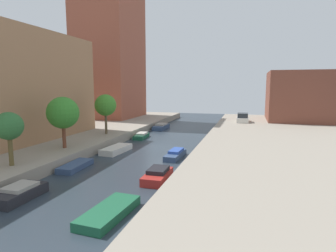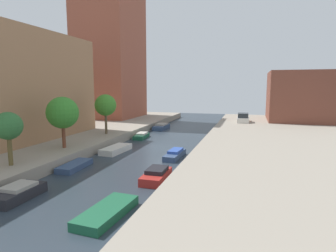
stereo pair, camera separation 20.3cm
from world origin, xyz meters
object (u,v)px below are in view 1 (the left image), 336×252
Objects in this scene: street_tree_1 at (63,113)px; moored_boat_left_4 at (161,127)px; moored_boat_right_2 at (175,154)px; parked_car at (243,118)px; moored_boat_left_1 at (75,166)px; moored_boat_left_3 at (141,136)px; low_block_right at (298,96)px; moored_boat_right_1 at (158,175)px; street_tree_0 at (9,127)px; moored_boat_left_2 at (116,149)px; apartment_tower_far at (110,56)px; moored_boat_left_0 at (19,193)px; moored_boat_right_0 at (109,212)px; street_tree_2 at (105,105)px.

moored_boat_left_4 is (3.54, 20.29, -4.02)m from street_tree_1.
moored_boat_right_2 is at bearing -68.36° from moored_boat_left_4.
parked_car is 1.16× the size of moored_boat_left_1.
street_tree_1 is 13.18m from moored_boat_left_3.
low_block_right is 40.60m from moored_boat_left_1.
moored_boat_left_3 is 17.69m from moored_boat_right_1.
moored_boat_left_2 is at bearing 69.19° from street_tree_0.
apartment_tower_far is 34.63m from moored_boat_left_1.
moored_boat_left_0 is 29.98m from moored_boat_left_4.
street_tree_0 is 14.53m from moored_boat_right_2.
moored_boat_left_0 is at bearing -89.15° from moored_boat_left_3.
apartment_tower_far reaches higher than moored_boat_right_0.
moored_boat_right_1 is at bearing -73.29° from moored_boat_left_4.
street_tree_1 is 1.40× the size of moored_boat_right_1.
street_tree_2 is (0.00, 14.94, 0.62)m from street_tree_0.
moored_boat_left_0 is 0.90× the size of moored_boat_left_1.
moored_boat_right_1 is (-14.44, -34.66, -4.84)m from low_block_right.
street_tree_1 is 1.45× the size of moored_boat_left_0.
low_block_right is 2.69× the size of parked_car.
moored_boat_left_1 is 15.05m from moored_boat_left_3.
parked_car is at bearing 46.59° from street_tree_2.
moored_boat_right_1 is at bearing 13.16° from street_tree_0.
street_tree_2 is at bearing 152.23° from moored_boat_right_2.
moored_boat_left_3 is at bearing 74.63° from street_tree_1.
moored_boat_left_1 is at bearing -68.39° from apartment_tower_far.
moored_boat_right_0 is at bearing -61.63° from street_tree_2.
moored_boat_left_4 is at bearing 73.31° from street_tree_2.
street_tree_0 is 0.92× the size of parked_car.
street_tree_1 is (8.74, -27.05, -8.29)m from apartment_tower_far.
apartment_tower_far reaches higher than moored_boat_left_1.
moored_boat_left_4 is at bearing 88.45° from moored_boat_left_3.
apartment_tower_far is 33.15m from moored_boat_right_2.
low_block_right is at bearing 61.81° from moored_boat_right_2.
street_tree_1 is 1.13× the size of moored_boat_left_4.
parked_car reaches higher than moored_boat_right_0.
moored_boat_left_1 is at bearing -140.53° from moored_boat_right_2.
moored_boat_left_1 is at bearing -90.61° from moored_boat_left_3.
moored_boat_right_1 is (10.82, 2.53, -3.58)m from street_tree_0.
moored_boat_right_2 is at bearing 16.03° from street_tree_1.
moored_boat_left_2 is at bearing -52.76° from street_tree_2.
moored_boat_left_2 is (3.79, 9.96, -3.67)m from street_tree_0.
moored_boat_right_2 is (10.40, 2.99, -4.08)m from street_tree_1.
moored_boat_right_1 is at bearing -100.36° from parked_car.
moored_boat_left_1 is at bearing 94.11° from moored_boat_left_0.
moored_boat_right_2 is at bearing -4.30° from moored_boat_left_2.
moored_boat_left_3 is (12.06, -14.98, -12.41)m from apartment_tower_far.
apartment_tower_far is 18.66m from moored_boat_left_4.
moored_boat_left_1 is (3.16, 3.50, -3.74)m from street_tree_0.
street_tree_1 reaches higher than street_tree_0.
moored_boat_right_2 is at bearing -104.42° from parked_car.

